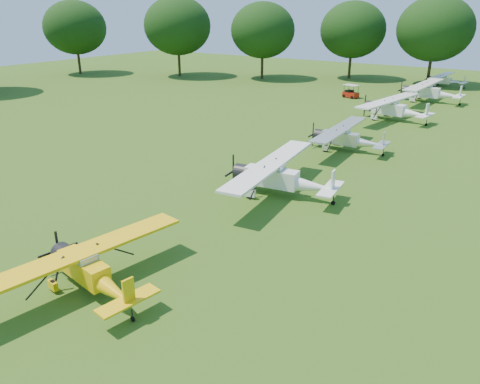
{
  "coord_description": "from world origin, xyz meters",
  "views": [
    {
      "loc": [
        14.82,
        -19.81,
        11.1
      ],
      "look_at": [
        1.1,
        0.49,
        1.4
      ],
      "focal_mm": 35.0,
      "sensor_mm": 36.0,
      "label": 1
    }
  ],
  "objects_px": {
    "aircraft_4": "(346,137)",
    "aircraft_6": "(429,91)",
    "golf_cart": "(350,93)",
    "aircraft_5": "(394,108)",
    "aircraft_7": "(445,79)",
    "aircraft_2": "(89,269)",
    "aircraft_3": "(279,176)"
  },
  "relations": [
    {
      "from": "aircraft_5",
      "to": "golf_cart",
      "type": "relative_size",
      "value": 5.25
    },
    {
      "from": "aircraft_4",
      "to": "aircraft_7",
      "type": "bearing_deg",
      "value": 87.68
    },
    {
      "from": "aircraft_3",
      "to": "aircraft_6",
      "type": "distance_m",
      "value": 37.86
    },
    {
      "from": "aircraft_4",
      "to": "aircraft_6",
      "type": "xyz_separation_m",
      "value": [
        0.34,
        26.12,
        0.23
      ]
    },
    {
      "from": "aircraft_3",
      "to": "aircraft_4",
      "type": "xyz_separation_m",
      "value": [
        -0.36,
        11.73,
        -0.14
      ]
    },
    {
      "from": "aircraft_2",
      "to": "aircraft_5",
      "type": "height_order",
      "value": "aircraft_5"
    },
    {
      "from": "aircraft_6",
      "to": "golf_cart",
      "type": "bearing_deg",
      "value": -162.39
    },
    {
      "from": "aircraft_4",
      "to": "golf_cart",
      "type": "height_order",
      "value": "aircraft_4"
    },
    {
      "from": "aircraft_6",
      "to": "aircraft_3",
      "type": "bearing_deg",
      "value": -87.96
    },
    {
      "from": "aircraft_4",
      "to": "aircraft_7",
      "type": "relative_size",
      "value": 1.09
    },
    {
      "from": "aircraft_6",
      "to": "golf_cart",
      "type": "xyz_separation_m",
      "value": [
        -9.23,
        -2.58,
        -0.84
      ]
    },
    {
      "from": "aircraft_5",
      "to": "aircraft_7",
      "type": "xyz_separation_m",
      "value": [
        -0.53,
        26.75,
        -0.27
      ]
    },
    {
      "from": "golf_cart",
      "to": "aircraft_2",
      "type": "bearing_deg",
      "value": -63.01
    },
    {
      "from": "aircraft_2",
      "to": "aircraft_6",
      "type": "bearing_deg",
      "value": 98.12
    },
    {
      "from": "aircraft_2",
      "to": "aircraft_7",
      "type": "relative_size",
      "value": 1.03
    },
    {
      "from": "aircraft_3",
      "to": "aircraft_7",
      "type": "distance_m",
      "value": 51.88
    },
    {
      "from": "aircraft_5",
      "to": "golf_cart",
      "type": "height_order",
      "value": "aircraft_5"
    },
    {
      "from": "golf_cart",
      "to": "aircraft_3",
      "type": "bearing_deg",
      "value": -57.69
    },
    {
      "from": "aircraft_5",
      "to": "aircraft_6",
      "type": "distance_m",
      "value": 12.75
    },
    {
      "from": "aircraft_7",
      "to": "golf_cart",
      "type": "relative_size",
      "value": 4.18
    },
    {
      "from": "aircraft_3",
      "to": "aircraft_4",
      "type": "distance_m",
      "value": 11.74
    },
    {
      "from": "aircraft_2",
      "to": "aircraft_7",
      "type": "bearing_deg",
      "value": 99.3
    },
    {
      "from": "aircraft_4",
      "to": "aircraft_6",
      "type": "bearing_deg",
      "value": 85.93
    },
    {
      "from": "aircraft_6",
      "to": "aircraft_4",
      "type": "bearing_deg",
      "value": -88.74
    },
    {
      "from": "golf_cart",
      "to": "aircraft_4",
      "type": "bearing_deg",
      "value": -51.7
    },
    {
      "from": "aircraft_4",
      "to": "golf_cart",
      "type": "distance_m",
      "value": 25.17
    },
    {
      "from": "aircraft_6",
      "to": "aircraft_7",
      "type": "bearing_deg",
      "value": 96.27
    },
    {
      "from": "aircraft_2",
      "to": "aircraft_5",
      "type": "xyz_separation_m",
      "value": [
        0.61,
        38.92,
        0.25
      ]
    },
    {
      "from": "aircraft_5",
      "to": "aircraft_7",
      "type": "distance_m",
      "value": 26.76
    },
    {
      "from": "aircraft_4",
      "to": "aircraft_5",
      "type": "bearing_deg",
      "value": 87.42
    },
    {
      "from": "aircraft_5",
      "to": "aircraft_7",
      "type": "height_order",
      "value": "aircraft_5"
    },
    {
      "from": "aircraft_5",
      "to": "aircraft_2",
      "type": "bearing_deg",
      "value": -82.35
    }
  ]
}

